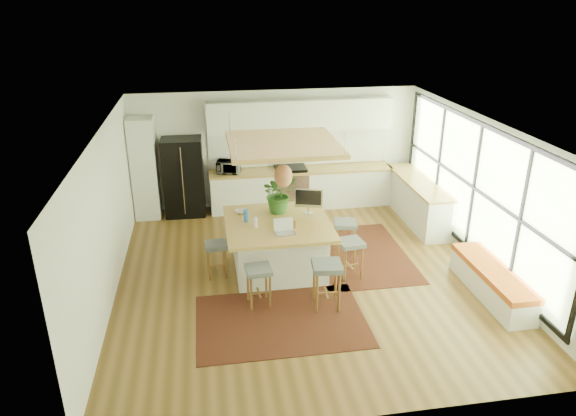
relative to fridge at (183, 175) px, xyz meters
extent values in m
plane|color=brown|center=(2.12, -3.19, -0.93)|extent=(7.00, 7.00, 0.00)
plane|color=white|center=(2.12, -3.19, 1.78)|extent=(7.00, 7.00, 0.00)
plane|color=white|center=(2.12, 0.31, 0.42)|extent=(6.50, 0.00, 6.50)
plane|color=white|center=(2.12, -6.69, 0.42)|extent=(6.50, 0.00, 6.50)
plane|color=white|center=(-1.13, -3.19, 0.42)|extent=(0.00, 7.00, 7.00)
plane|color=white|center=(5.37, -3.19, 0.42)|extent=(0.00, 7.00, 7.00)
cube|color=silver|center=(-0.83, -0.01, 0.20)|extent=(0.55, 0.60, 2.25)
cube|color=silver|center=(2.67, -0.01, -0.49)|extent=(4.20, 0.60, 0.88)
cube|color=#A28039|center=(2.67, -0.01, -0.03)|extent=(4.24, 0.64, 0.05)
cube|color=white|center=(2.67, 0.29, 0.43)|extent=(4.20, 0.02, 0.80)
cube|color=silver|center=(2.67, 0.13, 1.22)|extent=(4.20, 0.34, 0.70)
cube|color=silver|center=(5.05, -1.19, -0.49)|extent=(0.60, 2.50, 0.88)
cube|color=#A28039|center=(5.05, -1.19, -0.03)|extent=(0.64, 2.54, 0.05)
cube|color=black|center=(1.51, -4.56, -0.92)|extent=(2.60, 1.80, 0.01)
cube|color=black|center=(3.33, -2.61, -0.92)|extent=(1.80, 2.60, 0.01)
imported|color=#A5A5AA|center=(1.01, 0.01, 0.17)|extent=(0.56, 0.40, 0.34)
imported|color=#1E4C19|center=(1.80, -2.42, 0.29)|extent=(0.90, 0.93, 0.56)
imported|color=silver|center=(1.10, -2.38, 0.03)|extent=(0.27, 0.27, 0.05)
cylinder|color=#3375CD|center=(1.16, -2.80, 0.10)|extent=(0.07, 0.07, 0.19)
cylinder|color=white|center=(1.31, -3.05, 0.10)|extent=(0.07, 0.07, 0.19)
cylinder|color=brown|center=(1.96, -3.20, 0.10)|extent=(0.07, 0.07, 0.19)
camera|label=1|loc=(0.51, -11.32, 3.79)|focal=32.76mm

